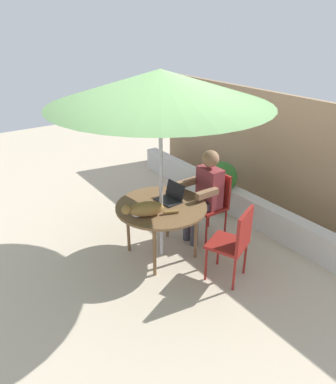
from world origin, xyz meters
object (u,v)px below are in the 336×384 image
at_px(laptop, 172,195).
at_px(chair_empty, 235,239).
at_px(patio_table, 161,209).
at_px(patio_umbrella, 160,87).
at_px(potted_plant_near_fence, 221,182).
at_px(cat, 144,209).
at_px(chair_occupied, 214,199).
at_px(person_seated, 205,191).

bearing_deg(laptop, chair_empty, 12.01).
distance_m(patio_table, patio_umbrella, 1.44).
bearing_deg(patio_table, laptop, 102.84).
bearing_deg(potted_plant_near_fence, cat, -71.10).
bearing_deg(cat, patio_umbrella, 108.67).
distance_m(chair_occupied, chair_empty, 0.99).
bearing_deg(cat, chair_occupied, 95.04).
bearing_deg(chair_occupied, person_seated, -90.00).
distance_m(patio_table, chair_empty, 0.96).
height_order(patio_table, potted_plant_near_fence, potted_plant_near_fence).
relative_size(chair_empty, cat, 1.49).
distance_m(patio_table, chair_occupied, 0.86).
height_order(patio_umbrella, cat, patio_umbrella).
xyz_separation_m(patio_umbrella, potted_plant_near_fence, (-0.50, 1.46, -1.64)).
bearing_deg(patio_table, potted_plant_near_fence, 108.95).
height_order(patio_umbrella, chair_empty, patio_umbrella).
bearing_deg(patio_table, chair_occupied, 90.00).
height_order(patio_umbrella, laptop, patio_umbrella).
height_order(patio_table, person_seated, person_seated).
xyz_separation_m(patio_table, chair_occupied, (0.00, 0.85, -0.11)).
height_order(chair_occupied, laptop, laptop).
relative_size(patio_umbrella, cat, 3.95).
relative_size(patio_table, patio_umbrella, 0.46).
bearing_deg(person_seated, potted_plant_near_fence, 123.29).
distance_m(patio_table, laptop, 0.22).
bearing_deg(patio_table, person_seated, 90.00).
height_order(patio_umbrella, chair_occupied, patio_umbrella).
distance_m(chair_occupied, cat, 1.19).
distance_m(patio_umbrella, person_seated, 1.55).
relative_size(patio_umbrella, chair_empty, 2.65).
xyz_separation_m(chair_occupied, laptop, (-0.04, -0.66, 0.23)).
relative_size(person_seated, laptop, 3.92).
bearing_deg(patio_umbrella, patio_table, 0.00).
bearing_deg(patio_table, patio_umbrella, 0.00).
bearing_deg(chair_occupied, potted_plant_near_fence, 129.66).
distance_m(chair_empty, person_seated, 0.94).
bearing_deg(laptop, chair_occupied, 86.30).
bearing_deg(patio_umbrella, chair_occupied, 90.00).
height_order(laptop, cat, laptop).
relative_size(patio_umbrella, chair_occupied, 2.65).
relative_size(chair_occupied, cat, 1.49).
bearing_deg(patio_table, chair_empty, 23.68).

